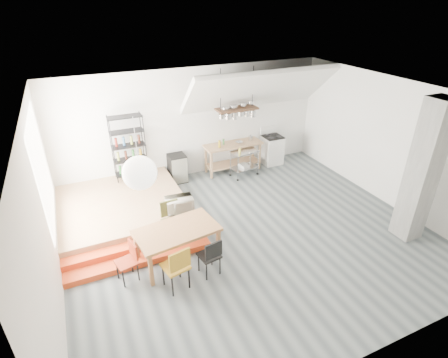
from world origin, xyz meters
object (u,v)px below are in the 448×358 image
stove (272,149)px  mini_fridge (177,168)px  dining_table (177,233)px  rolling_cart (244,160)px

stove → mini_fridge: stove is taller
stove → mini_fridge: 3.19m
dining_table → mini_fridge: mini_fridge is taller
dining_table → mini_fridge: size_ratio=2.09×
stove → dining_table: 5.43m
dining_table → rolling_cart: bearing=36.2°
stove → dining_table: stove is taller
stove → rolling_cart: 1.32m
mini_fridge → rolling_cart: bearing=-14.4°
dining_table → rolling_cart: (3.02, 2.90, -0.17)m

